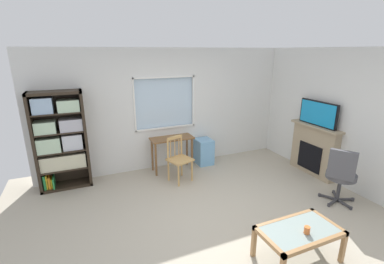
{
  "coord_description": "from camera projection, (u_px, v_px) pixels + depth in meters",
  "views": [
    {
      "loc": [
        -1.75,
        -3.06,
        2.5
      ],
      "look_at": [
        -0.06,
        0.9,
        1.19
      ],
      "focal_mm": 25.13,
      "sensor_mm": 36.0,
      "label": 1
    }
  ],
  "objects": [
    {
      "name": "ground",
      "position": [
        219.0,
        223.0,
        4.08
      ],
      "size": [
        6.46,
        5.83,
        0.02
      ],
      "primitive_type": "cube",
      "color": "#B2A893"
    },
    {
      "name": "wall_back_with_window",
      "position": [
        167.0,
        110.0,
        5.84
      ],
      "size": [
        5.46,
        0.15,
        2.57
      ],
      "color": "silver",
      "rests_on": "ground"
    },
    {
      "name": "wall_right",
      "position": [
        359.0,
        122.0,
        4.76
      ],
      "size": [
        0.12,
        5.03,
        2.57
      ],
      "primitive_type": "cube",
      "color": "silver",
      "rests_on": "ground"
    },
    {
      "name": "bookshelf",
      "position": [
        60.0,
        139.0,
        4.9
      ],
      "size": [
        0.9,
        0.38,
        1.83
      ],
      "color": "#2D2319",
      "rests_on": "ground"
    },
    {
      "name": "desk_under_window",
      "position": [
        172.0,
        144.0,
        5.71
      ],
      "size": [
        0.9,
        0.39,
        0.74
      ],
      "color": "brown",
      "rests_on": "ground"
    },
    {
      "name": "wooden_chair",
      "position": [
        179.0,
        159.0,
        5.29
      ],
      "size": [
        0.53,
        0.51,
        0.9
      ],
      "color": "tan",
      "rests_on": "ground"
    },
    {
      "name": "plastic_drawer_unit",
      "position": [
        204.0,
        151.0,
        6.14
      ],
      "size": [
        0.35,
        0.4,
        0.58
      ],
      "primitive_type": "cube",
      "color": "#72ADDB",
      "rests_on": "ground"
    },
    {
      "name": "fireplace",
      "position": [
        314.0,
        150.0,
        5.58
      ],
      "size": [
        0.26,
        1.14,
        1.05
      ],
      "color": "tan",
      "rests_on": "ground"
    },
    {
      "name": "tv",
      "position": [
        318.0,
        113.0,
        5.35
      ],
      "size": [
        0.06,
        0.88,
        0.5
      ],
      "color": "black",
      "rests_on": "fireplace"
    },
    {
      "name": "office_chair",
      "position": [
        341.0,
        174.0,
        4.43
      ],
      "size": [
        0.61,
        0.57,
        1.0
      ],
      "color": "#4C4C51",
      "rests_on": "ground"
    },
    {
      "name": "coffee_table",
      "position": [
        299.0,
        234.0,
        3.27
      ],
      "size": [
        0.99,
        0.56,
        0.43
      ],
      "color": "#8C9E99",
      "rests_on": "ground"
    },
    {
      "name": "sippy_cup",
      "position": [
        307.0,
        230.0,
        3.16
      ],
      "size": [
        0.07,
        0.07,
        0.09
      ],
      "primitive_type": "cylinder",
      "color": "orange",
      "rests_on": "coffee_table"
    }
  ]
}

